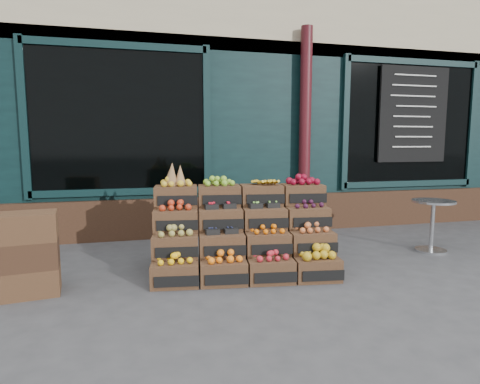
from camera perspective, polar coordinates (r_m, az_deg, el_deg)
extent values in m
plane|color=#3D3D3F|center=(4.36, 4.92, -12.19)|extent=(60.00, 60.00, 0.00)
cube|color=black|center=(9.24, -5.81, 13.07)|extent=(12.00, 6.00, 4.80)
cube|color=black|center=(6.29, -1.71, 7.67)|extent=(12.00, 0.12, 3.00)
cube|color=#362115|center=(6.32, -1.54, -3.27)|extent=(12.00, 0.18, 0.60)
cube|color=black|center=(6.08, -16.69, 9.75)|extent=(2.40, 0.06, 2.00)
cube|color=black|center=(7.60, 23.00, 8.91)|extent=(2.40, 0.06, 2.00)
cylinder|color=#410F14|center=(6.47, 9.23, 8.45)|extent=(0.18, 0.18, 3.20)
cube|color=black|center=(7.54, 23.43, 10.05)|extent=(1.30, 0.04, 1.60)
cube|color=#492E1C|center=(4.19, -9.24, -11.39)|extent=(0.51, 0.39, 0.24)
cube|color=black|center=(4.03, -9.34, -12.50)|extent=(0.43, 0.07, 0.11)
cube|color=#E4A90E|center=(4.14, -9.28, -9.34)|extent=(0.41, 0.30, 0.08)
cube|color=#492E1C|center=(4.19, -2.38, -11.28)|extent=(0.51, 0.39, 0.24)
cube|color=black|center=(4.04, -2.19, -12.38)|extent=(0.43, 0.07, 0.11)
cube|color=orange|center=(4.15, -2.40, -9.18)|extent=(0.41, 0.30, 0.08)
cube|color=#492E1C|center=(4.26, 4.35, -11.01)|extent=(0.51, 0.39, 0.24)
cube|color=black|center=(4.10, 4.82, -12.08)|extent=(0.43, 0.07, 0.11)
cube|color=#AD1F2A|center=(4.21, 4.37, -9.03)|extent=(0.41, 0.30, 0.07)
cube|color=#492E1C|center=(4.37, 10.80, -10.62)|extent=(0.51, 0.39, 0.24)
cube|color=black|center=(4.22, 11.51, -11.63)|extent=(0.43, 0.07, 0.11)
cube|color=#B38A17|center=(4.32, 10.85, -8.43)|extent=(0.41, 0.30, 0.11)
cube|color=#492E1C|center=(4.31, -9.18, -7.56)|extent=(0.51, 0.39, 0.24)
cube|color=black|center=(4.15, -9.28, -8.49)|extent=(0.43, 0.07, 0.11)
cube|color=olive|center=(4.28, -9.22, -5.51)|extent=(0.41, 0.30, 0.08)
cube|color=#492E1C|center=(4.32, -2.60, -7.46)|extent=(0.51, 0.39, 0.24)
cube|color=black|center=(4.16, -2.43, -8.38)|extent=(0.43, 0.07, 0.11)
cube|color=#1F2342|center=(4.29, -2.61, -5.75)|extent=(0.41, 0.30, 0.03)
cube|color=#492E1C|center=(4.38, 3.88, -7.26)|extent=(0.51, 0.39, 0.24)
cube|color=black|center=(4.22, 4.31, -8.16)|extent=(0.43, 0.07, 0.11)
cube|color=#DF5F08|center=(4.34, 3.90, -5.34)|extent=(0.41, 0.30, 0.06)
cube|color=#492E1C|center=(4.49, 10.10, -6.99)|extent=(0.51, 0.39, 0.24)
cube|color=black|center=(4.34, 10.76, -7.84)|extent=(0.43, 0.07, 0.11)
cube|color=#C36132|center=(4.46, 10.15, -5.04)|extent=(0.41, 0.30, 0.08)
cube|color=#492E1C|center=(4.46, -9.13, -3.97)|extent=(0.51, 0.39, 0.24)
cube|color=black|center=(4.29, -9.22, -4.72)|extent=(0.43, 0.07, 0.11)
cube|color=#A62D15|center=(4.43, -9.17, -1.96)|extent=(0.41, 0.30, 0.08)
cube|color=#492E1C|center=(4.46, -2.80, -3.87)|extent=(0.51, 0.39, 0.24)
cube|color=black|center=(4.29, -2.64, -4.62)|extent=(0.43, 0.07, 0.11)
cube|color=#B61224|center=(4.44, -2.81, -2.17)|extent=(0.41, 0.30, 0.03)
cube|color=#492E1C|center=(4.52, 3.44, -3.73)|extent=(0.51, 0.39, 0.24)
cube|color=black|center=(4.36, 3.84, -4.47)|extent=(0.43, 0.07, 0.11)
cube|color=#85D14C|center=(4.50, 3.46, -2.08)|extent=(0.41, 0.30, 0.03)
cube|color=#492E1C|center=(4.63, 9.46, -3.55)|extent=(0.51, 0.39, 0.24)
cube|color=black|center=(4.47, 10.07, -4.26)|extent=(0.43, 0.07, 0.11)
cube|color=#330F27|center=(4.60, 9.49, -1.74)|extent=(0.41, 0.30, 0.06)
cube|color=#492E1C|center=(4.62, -9.08, -0.60)|extent=(0.51, 0.39, 0.24)
cube|color=black|center=(4.45, -9.17, -1.21)|extent=(0.43, 0.07, 0.11)
cube|color=gold|center=(4.60, -9.12, 1.35)|extent=(0.41, 0.30, 0.08)
cube|color=#492E1C|center=(4.62, -2.98, -0.52)|extent=(0.51, 0.39, 0.24)
cube|color=black|center=(4.45, -2.84, -1.12)|extent=(0.43, 0.07, 0.11)
cube|color=#73A529|center=(4.60, -2.99, 1.44)|extent=(0.41, 0.30, 0.08)
cube|color=#492E1C|center=(4.68, 3.04, -0.42)|extent=(0.51, 0.39, 0.24)
cube|color=black|center=(4.51, 3.41, -1.01)|extent=(0.43, 0.07, 0.11)
cube|color=gold|center=(4.66, 3.05, 1.46)|extent=(0.41, 0.30, 0.07)
cube|color=#492E1C|center=(4.78, 8.85, -0.33)|extent=(0.51, 0.39, 0.24)
cube|color=black|center=(4.62, 9.42, -0.90)|extent=(0.43, 0.07, 0.11)
cube|color=maroon|center=(4.76, 8.89, 1.62)|extent=(0.41, 0.30, 0.09)
cube|color=#362115|center=(4.41, 0.66, -10.35)|extent=(1.97, 0.58, 0.24)
cube|color=#362115|center=(4.56, 0.34, -8.18)|extent=(1.97, 0.58, 0.47)
cube|color=#362115|center=(4.73, 0.05, -6.16)|extent=(1.97, 0.58, 0.71)
cone|color=olive|center=(4.58, -9.71, 2.54)|extent=(0.16, 0.16, 0.27)
cone|color=olive|center=(4.63, -8.51, 2.38)|extent=(0.15, 0.15, 0.24)
cube|color=#492E1C|center=(4.37, -27.70, -11.16)|extent=(0.57, 0.43, 0.26)
cube|color=#362115|center=(4.30, -27.91, -7.82)|extent=(0.57, 0.43, 0.26)
cube|color=#492E1C|center=(4.24, -28.12, -4.38)|extent=(0.57, 0.43, 0.26)
cylinder|color=#B0B2B7|center=(5.94, 25.47, -7.49)|extent=(0.40, 0.40, 0.03)
cylinder|color=#B0B2B7|center=(5.87, 25.64, -4.45)|extent=(0.05, 0.05, 0.65)
cylinder|color=#B0B2B7|center=(5.82, 25.82, -1.21)|extent=(0.54, 0.54, 0.03)
imported|color=#1C6328|center=(6.55, -17.81, 1.86)|extent=(0.73, 0.58, 1.76)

